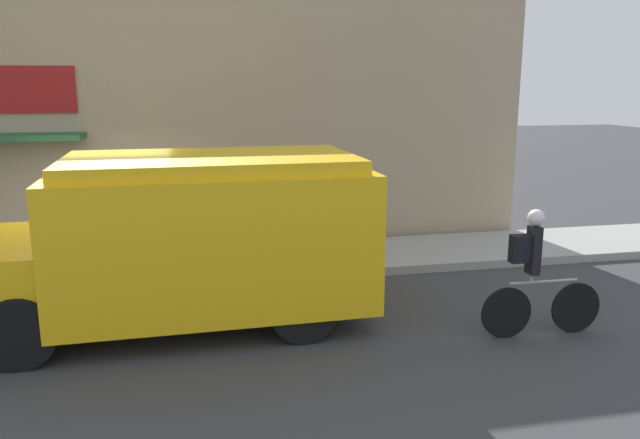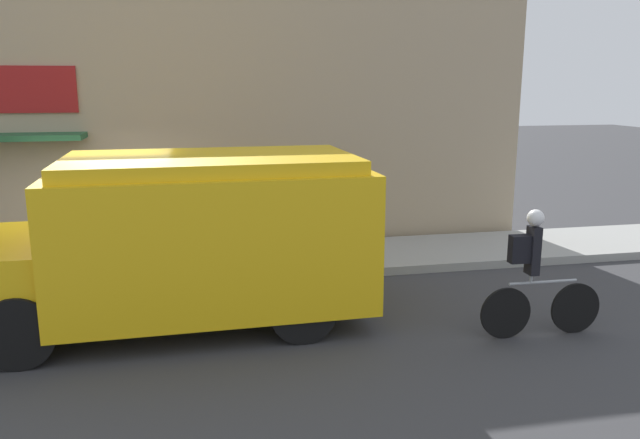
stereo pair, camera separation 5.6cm
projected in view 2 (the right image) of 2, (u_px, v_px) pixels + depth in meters
ground_plane at (97, 295)px, 9.85m from camera, size 70.00×70.00×0.00m
sidewalk at (105, 271)px, 10.84m from camera, size 28.00×2.10×0.15m
storefront at (98, 123)px, 11.52m from camera, size 16.74×0.98×5.09m
school_bus at (186, 238)px, 8.48m from camera, size 5.51×2.86×2.32m
cyclist at (535, 276)px, 8.06m from camera, size 1.69×0.22×1.71m
trash_bin at (241, 229)px, 11.81m from camera, size 0.61×0.61×0.82m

